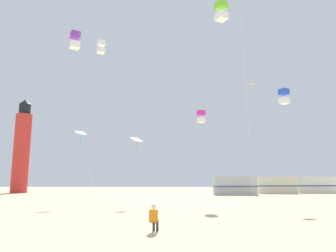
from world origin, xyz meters
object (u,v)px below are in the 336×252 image
kite_box_blue (284,97)px  rv_van_white (315,185)px  kite_flyer_standing (154,217)px  kite_diamond_gold (252,89)px  kite_diamond_cyan (81,135)px  kite_box_violet (75,41)px  kite_box_lime (221,12)px  kite_box_white (101,47)px  lighthouse_distant (22,148)px  rv_van_silver (235,186)px  rv_van_cream (276,185)px  kite_diamond_orange (136,142)px  kite_box_magenta (201,117)px

kite_box_blue → rv_van_white: kite_box_blue is taller
kite_flyer_standing → kite_diamond_gold: bearing=-104.7°
kite_diamond_cyan → kite_box_violet: 11.15m
kite_box_lime → rv_van_white: kite_box_lime is taller
kite_box_white → lighthouse_distant: 36.84m
kite_diamond_gold → rv_van_white: size_ratio=1.90×
kite_diamond_gold → lighthouse_distant: (-35.15, 24.49, -3.60)m
kite_diamond_gold → lighthouse_distant: size_ratio=0.73×
kite_diamond_cyan → kite_flyer_standing: bearing=-63.0°
kite_box_violet → rv_van_silver: 34.82m
kite_box_lime → rv_van_cream: 41.27m
kite_diamond_gold → rv_van_white: (16.52, 24.70, -10.04)m
rv_van_silver → kite_diamond_orange: bearing=-120.4°
kite_box_white → rv_van_white: (30.90, 30.07, -12.29)m
kite_diamond_gold → rv_van_silver: (1.26, 17.70, -10.04)m
kite_box_violet → kite_diamond_orange: (3.18, 9.00, -5.72)m
kite_box_magenta → rv_van_cream: (14.81, 25.64, -6.63)m
lighthouse_distant → kite_flyer_standing: bearing=-57.9°
kite_diamond_gold → rv_van_silver: kite_diamond_gold is taller
kite_box_white → kite_flyer_standing: bearing=-65.6°
kite_flyer_standing → kite_box_magenta: 17.03m
kite_diamond_orange → rv_van_silver: size_ratio=0.94×
kite_box_violet → kite_box_white: size_ratio=0.84×
kite_box_violet → rv_van_white: (31.16, 36.32, -10.00)m
kite_box_magenta → rv_van_white: bearing=51.0°
kite_box_blue → rv_van_cream: 33.21m
kite_box_lime → rv_van_silver: bearing=78.5°
kite_diamond_cyan → kite_box_white: kite_box_white is taller
kite_diamond_orange → rv_van_white: bearing=44.3°
rv_van_cream → rv_van_white: 7.34m
kite_diamond_cyan → rv_van_white: 42.93m
kite_diamond_orange → rv_van_white: kite_diamond_orange is taller
kite_box_violet → rv_van_cream: (23.98, 34.80, -10.00)m
kite_box_lime → rv_van_cream: (14.53, 37.12, -10.70)m
kite_box_lime → kite_box_blue: (5.53, 5.94, -3.65)m
kite_diamond_gold → kite_diamond_cyan: kite_diamond_gold is taller
kite_box_white → rv_van_white: kite_box_white is taller
kite_diamond_orange → kite_box_lime: bearing=-61.0°
kite_box_magenta → kite_box_white: size_ratio=0.60×
lighthouse_distant → kite_box_magenta: bearing=-42.2°
kite_box_magenta → lighthouse_distant: bearing=137.8°
kite_box_magenta → lighthouse_distant: lighthouse_distant is taller
kite_box_white → rv_van_silver: size_ratio=2.20×
kite_box_lime → kite_diamond_orange: size_ratio=2.09×
kite_box_lime → kite_box_white: 12.67m
kite_box_magenta → kite_diamond_cyan: bearing=177.2°
kite_box_magenta → kite_diamond_orange: (-5.98, -0.16, -2.34)m
kite_diamond_cyan → rv_van_white: size_ratio=1.06×
kite_flyer_standing → rv_van_white: rv_van_white is taller
kite_box_lime → kite_box_blue: kite_box_lime is taller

